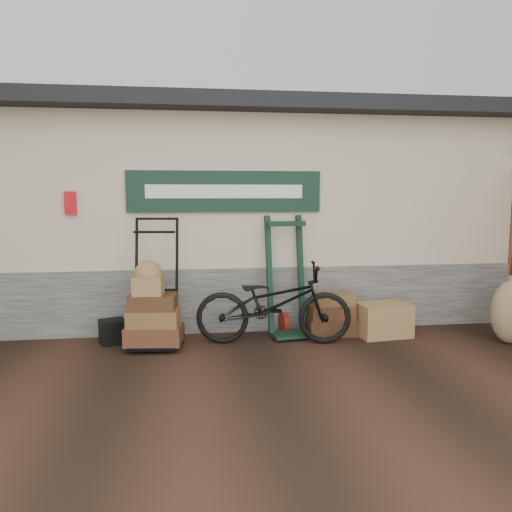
{
  "coord_description": "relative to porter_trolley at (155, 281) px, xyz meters",
  "views": [
    {
      "loc": [
        -0.78,
        -5.77,
        1.92
      ],
      "look_at": [
        0.11,
        0.9,
        1.08
      ],
      "focal_mm": 35.0,
      "sensor_mm": 36.0,
      "label": 1
    }
  ],
  "objects": [
    {
      "name": "black_trunk",
      "position": [
        -0.57,
        0.13,
        -0.67
      ],
      "size": [
        0.39,
        0.36,
        0.31
      ],
      "primitive_type": "cube",
      "rotation": [
        0.0,
        0.0,
        0.38
      ],
      "color": "black",
      "rests_on": "ground"
    },
    {
      "name": "wicker_hamper",
      "position": [
        3.02,
        -0.0,
        -0.6
      ],
      "size": [
        0.74,
        0.53,
        0.45
      ],
      "primitive_type": "cube",
      "rotation": [
        0.0,
        0.0,
        0.13
      ],
      "color": "olive",
      "rests_on": "ground"
    },
    {
      "name": "bicycle",
      "position": [
        1.49,
        -0.14,
        -0.25
      ],
      "size": [
        0.95,
        2.07,
        1.16
      ],
      "primitive_type": "imported",
      "rotation": [
        0.0,
        0.0,
        1.44
      ],
      "color": "black",
      "rests_on": "ground"
    },
    {
      "name": "burlap_sack_left",
      "position": [
        4.52,
        -0.54,
        -0.41
      ],
      "size": [
        0.52,
        0.44,
        0.83
      ],
      "primitive_type": "ellipsoid",
      "rotation": [
        0.0,
        0.0,
        0.02
      ],
      "color": "brown",
      "rests_on": "ground"
    },
    {
      "name": "porter_trolley",
      "position": [
        0.0,
        0.0,
        0.0
      ],
      "size": [
        0.89,
        0.71,
        1.65
      ],
      "primitive_type": null,
      "rotation": [
        0.0,
        0.0,
        -0.11
      ],
      "color": "black",
      "rests_on": "ground"
    },
    {
      "name": "ground",
      "position": [
        1.22,
        -0.54,
        -0.83
      ],
      "size": [
        80.0,
        80.0,
        0.0
      ],
      "primitive_type": "plane",
      "color": "black",
      "rests_on": "ground"
    },
    {
      "name": "station_building",
      "position": [
        1.21,
        2.19,
        0.79
      ],
      "size": [
        14.4,
        4.1,
        3.2
      ],
      "color": "#4C4C47",
      "rests_on": "ground"
    },
    {
      "name": "green_barrow",
      "position": [
        1.72,
        0.21,
        -0.01
      ],
      "size": [
        0.66,
        0.58,
        1.62
      ],
      "primitive_type": null,
      "rotation": [
        0.0,
        0.0,
        0.15
      ],
      "color": "black",
      "rests_on": "ground"
    },
    {
      "name": "suitcase_stack",
      "position": [
        2.35,
        0.17,
        -0.53
      ],
      "size": [
        0.66,
        0.42,
        0.58
      ],
      "primitive_type": null,
      "rotation": [
        0.0,
        0.0,
        -0.01
      ],
      "color": "#3C2613",
      "rests_on": "ground"
    }
  ]
}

